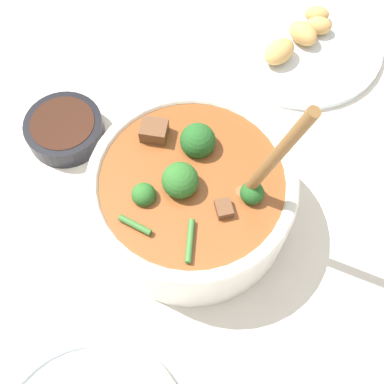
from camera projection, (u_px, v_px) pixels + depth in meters
name	position (u px, v px, depth m)	size (l,w,h in m)	color
ground_plane	(192.00, 214.00, 0.62)	(4.00, 4.00, 0.00)	silver
stew_bowl	(192.00, 194.00, 0.57)	(0.24, 0.24, 0.26)	white
condiment_bowl	(65.00, 129.00, 0.66)	(0.11, 0.11, 0.03)	black
food_plate	(300.00, 42.00, 0.74)	(0.25, 0.25, 0.04)	white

